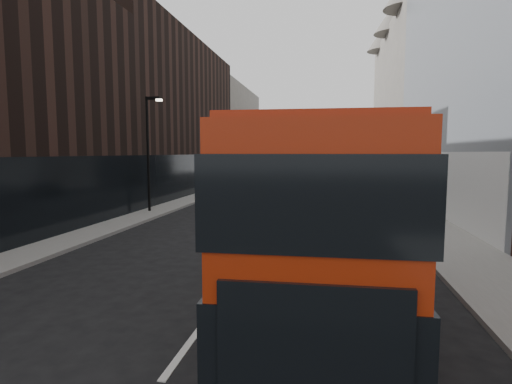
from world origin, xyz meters
The scene contains 12 objects.
sidewalk_right centered at (7.50, 25.00, 0.07)m, with size 3.00×80.00×0.15m, color slate.
sidewalk_left centered at (-8.00, 25.00, 0.07)m, with size 2.00×80.00×0.15m, color slate.
building_modern_block centered at (11.47, 21.00, 9.90)m, with size 5.03×22.00×20.00m.
building_victorian centered at (11.38, 44.00, 9.66)m, with size 6.50×24.00×21.00m.
building_left_mid centered at (-11.50, 30.00, 7.00)m, with size 5.00×24.00×14.00m, color black.
building_left_far centered at (-11.50, 52.00, 6.50)m, with size 5.00×20.00×13.00m, color #6A655D.
street_lamp centered at (-8.22, 18.00, 4.18)m, with size 1.06×0.22×7.00m.
red_bus centered at (2.38, 4.05, 2.34)m, with size 2.73×10.50×4.21m.
grey_bus centered at (1.92, 39.60, 2.10)m, with size 4.04×12.33×3.91m.
car_a centered at (3.94, 12.94, 0.62)m, with size 1.47×3.64×1.24m, color black.
car_b centered at (1.74, 18.00, 0.75)m, with size 1.59×4.56×1.50m, color gray.
car_c centered at (2.83, 24.00, 0.67)m, with size 1.89×4.64×1.35m, color black.
Camera 1 is at (2.64, -5.09, 3.76)m, focal length 28.00 mm.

